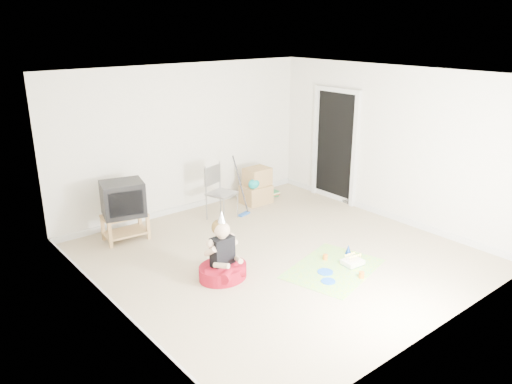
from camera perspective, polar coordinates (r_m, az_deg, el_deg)
ground at (r=7.39m, az=2.58°, el=-7.24°), size 5.00×5.00×0.00m
doorway_recess at (r=9.52m, az=9.06°, el=5.08°), size 0.02×0.90×2.05m
tv_stand at (r=8.07m, az=-14.72°, el=-3.63°), size 0.70×0.48×0.42m
crt_tv at (r=7.92m, az=-14.97°, el=-0.73°), size 0.73×0.65×0.53m
folding_chair at (r=8.57m, az=-3.93°, el=-0.15°), size 0.54×0.52×0.96m
cardboard_boxes at (r=9.37m, az=0.05°, el=0.63°), size 0.55×0.42×0.67m
floor_mop at (r=8.79m, az=-1.39°, el=-1.02°), size 0.27×0.34×1.03m
book_pile at (r=9.88m, az=1.92°, el=-0.07°), size 0.25×0.29×0.11m
seated_woman at (r=6.70m, az=-3.83°, el=-8.16°), size 0.69×0.69×0.97m
party_mat at (r=7.08m, az=8.78°, el=-8.65°), size 1.57×1.30×0.01m
birthday_cake at (r=7.22m, az=10.98°, el=-7.92°), size 0.30×0.25×0.14m
blue_plate_near at (r=6.97m, az=7.92°, el=-9.03°), size 0.24×0.24×0.01m
blue_plate_far at (r=6.74m, az=8.25°, el=-10.05°), size 0.19×0.19×0.01m
orange_cup_near at (r=7.30m, az=7.92°, el=-7.36°), size 0.09×0.09×0.08m
orange_cup_far at (r=6.89m, az=11.97°, el=-9.25°), size 0.10×0.10×0.09m
blue_party_hat at (r=7.51m, az=10.51°, el=-6.47°), size 0.13×0.13×0.14m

